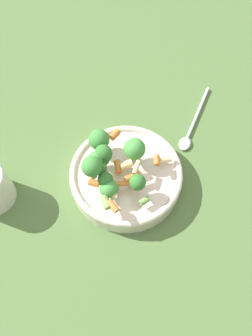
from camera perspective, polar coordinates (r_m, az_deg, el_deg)
The scene contains 4 objects.
ground_plane at distance 0.68m, azimuth 0.00°, elevation -2.28°, with size 3.00×3.00×0.00m, color #4C6B38.
bowl at distance 0.66m, azimuth 0.00°, elevation -1.37°, with size 0.23×0.23×0.04m.
pasta_salad at distance 0.61m, azimuth -2.69°, elevation 1.04°, with size 0.17×0.18×0.08m.
spoon at distance 0.76m, azimuth 11.27°, elevation 6.72°, with size 0.14×0.16×0.01m.
Camera 1 is at (-0.27, 0.13, 0.61)m, focal length 35.00 mm.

